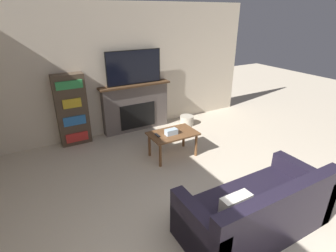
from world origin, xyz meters
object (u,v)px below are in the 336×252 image
(tv, at_px, (134,67))
(storage_basket, at_px, (187,120))
(couch, at_px, (256,212))
(coffee_table, at_px, (173,136))
(fireplace, at_px, (136,107))
(bookshelf, at_px, (72,110))

(tv, height_order, storage_basket, tv)
(couch, bearing_deg, coffee_table, 88.70)
(fireplace, height_order, bookshelf, bookshelf)
(tv, height_order, bookshelf, tv)
(tv, xyz_separation_m, bookshelf, (-1.36, -0.00, -0.71))
(couch, xyz_separation_m, storage_basket, (1.08, 3.19, -0.17))
(tv, relative_size, bookshelf, 0.85)
(tv, bearing_deg, couch, -89.08)
(fireplace, bearing_deg, bookshelf, -179.04)
(tv, bearing_deg, fireplace, 90.00)
(bookshelf, bearing_deg, tv, 0.12)
(coffee_table, xyz_separation_m, bookshelf, (-1.47, 1.45, 0.31))
(fireplace, distance_m, tv, 0.89)
(bookshelf, distance_m, storage_basket, 2.60)
(couch, bearing_deg, fireplace, 90.92)
(coffee_table, xyz_separation_m, storage_basket, (1.04, 1.10, -0.29))
(fireplace, xyz_separation_m, storage_basket, (1.14, -0.37, -0.42))
(tv, relative_size, storage_basket, 3.75)
(couch, xyz_separation_m, bookshelf, (-1.42, 3.53, 0.43))
(coffee_table, height_order, bookshelf, bookshelf)
(couch, bearing_deg, storage_basket, 71.23)
(storage_basket, bearing_deg, bookshelf, 172.15)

